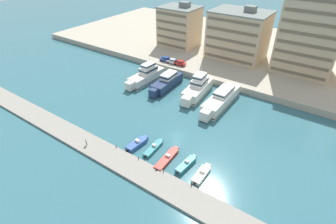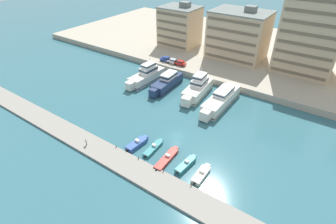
% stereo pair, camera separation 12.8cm
% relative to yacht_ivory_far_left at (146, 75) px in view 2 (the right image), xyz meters
% --- Properties ---
extents(ground_plane, '(400.00, 400.00, 0.00)m').
position_rel_yacht_ivory_far_left_xyz_m(ground_plane, '(24.18, -18.86, -2.15)').
color(ground_plane, '#336670').
extents(quay_promenade, '(180.00, 70.00, 2.02)m').
position_rel_yacht_ivory_far_left_xyz_m(quay_promenade, '(24.18, 45.30, -1.14)').
color(quay_promenade, '#ADA38E').
rests_on(quay_promenade, ground).
extents(pier_dock, '(120.00, 5.69, 0.51)m').
position_rel_yacht_ivory_far_left_xyz_m(pier_dock, '(24.18, -33.06, -1.89)').
color(pier_dock, gray).
rests_on(pier_dock, ground).
extents(yacht_ivory_far_left, '(5.12, 16.97, 7.78)m').
position_rel_yacht_ivory_far_left_xyz_m(yacht_ivory_far_left, '(0.00, 0.00, 0.00)').
color(yacht_ivory_far_left, silver).
rests_on(yacht_ivory_far_left, ground).
extents(yacht_navy_left, '(4.68, 16.23, 6.39)m').
position_rel_yacht_ivory_far_left_xyz_m(yacht_navy_left, '(8.02, 0.23, -0.32)').
color(yacht_navy_left, navy).
rests_on(yacht_navy_left, ground).
extents(yacht_ivory_mid_left, '(5.99, 16.80, 8.22)m').
position_rel_yacht_ivory_far_left_xyz_m(yacht_ivory_mid_left, '(18.39, 1.62, 0.14)').
color(yacht_ivory_mid_left, silver).
rests_on(yacht_ivory_mid_left, ground).
extents(yacht_ivory_center_left, '(4.50, 20.26, 6.34)m').
position_rel_yacht_ivory_far_left_xyz_m(yacht_ivory_center_left, '(26.77, 0.19, -0.28)').
color(yacht_ivory_center_left, silver).
rests_on(yacht_ivory_center_left, ground).
extents(motorboat_blue_far_left, '(2.38, 6.45, 1.60)m').
position_rel_yacht_ivory_far_left_xyz_m(motorboat_blue_far_left, '(18.56, -26.87, -1.59)').
color(motorboat_blue_far_left, '#33569E').
rests_on(motorboat_blue_far_left, ground).
extents(motorboat_teal_left, '(1.92, 6.95, 1.31)m').
position_rel_yacht_ivory_far_left_xyz_m(motorboat_teal_left, '(22.48, -25.80, -1.73)').
color(motorboat_teal_left, teal).
rests_on(motorboat_teal_left, ground).
extents(motorboat_red_mid_left, '(2.11, 8.43, 1.26)m').
position_rel_yacht_ivory_far_left_xyz_m(motorboat_red_mid_left, '(26.89, -26.85, -1.74)').
color(motorboat_red_mid_left, red).
rests_on(motorboat_red_mid_left, ground).
extents(motorboat_teal_center_left, '(2.01, 6.51, 1.52)m').
position_rel_yacht_ivory_far_left_xyz_m(motorboat_teal_center_left, '(31.27, -26.15, -1.60)').
color(motorboat_teal_center_left, teal).
rests_on(motorboat_teal_center_left, ground).
extents(motorboat_cream_center, '(1.94, 6.21, 1.32)m').
position_rel_yacht_ivory_far_left_xyz_m(motorboat_cream_center, '(35.16, -26.61, -1.71)').
color(motorboat_cream_center, beige).
rests_on(motorboat_cream_center, ground).
extents(car_blue_far_left, '(4.25, 2.24, 1.80)m').
position_rel_yacht_ivory_far_left_xyz_m(car_blue_far_left, '(-1.79, 13.58, 0.84)').
color(car_blue_far_left, '#28428E').
rests_on(car_blue_far_left, quay_promenade).
extents(car_silver_left, '(4.18, 2.08, 1.80)m').
position_rel_yacht_ivory_far_left_xyz_m(car_silver_left, '(1.55, 13.38, 0.84)').
color(car_silver_left, '#B7BCC1').
rests_on(car_silver_left, quay_promenade).
extents(car_red_mid_left, '(4.24, 2.21, 1.80)m').
position_rel_yacht_ivory_far_left_xyz_m(car_red_mid_left, '(4.61, 13.55, 0.84)').
color(car_red_mid_left, red).
rests_on(car_red_mid_left, quay_promenade).
extents(apartment_block_far_left, '(15.04, 12.77, 17.48)m').
position_rel_yacht_ivory_far_left_xyz_m(apartment_block_far_left, '(-7.39, 31.74, 7.68)').
color(apartment_block_far_left, '#C6AD89').
rests_on(apartment_block_far_left, quay_promenade).
extents(apartment_block_left, '(20.20, 15.06, 18.86)m').
position_rel_yacht_ivory_far_left_xyz_m(apartment_block_left, '(17.65, 32.40, 8.35)').
color(apartment_block_left, '#C6AD89').
rests_on(apartment_block_left, quay_promenade).
extents(apartment_block_mid_left, '(18.43, 13.46, 27.56)m').
position_rel_yacht_ivory_far_left_xyz_m(apartment_block_mid_left, '(41.03, 32.76, 12.71)').
color(apartment_block_mid_left, '#C6AD89').
rests_on(apartment_block_mid_left, quay_promenade).
extents(pedestrian_near_edge, '(0.66, 0.26, 1.71)m').
position_rel_yacht_ivory_far_left_xyz_m(pedestrian_near_edge, '(9.32, -33.66, -0.63)').
color(pedestrian_near_edge, '#7A6B56').
rests_on(pedestrian_near_edge, pier_dock).
extents(bollard_west, '(0.20, 0.20, 0.61)m').
position_rel_yacht_ivory_far_left_xyz_m(bollard_west, '(15.51, -30.46, -1.31)').
color(bollard_west, '#2D2D33').
rests_on(bollard_west, pier_dock).
extents(bollard_west_mid, '(0.20, 0.20, 0.61)m').
position_rel_yacht_ivory_far_left_xyz_m(bollard_west_mid, '(22.02, -30.46, -1.31)').
color(bollard_west_mid, '#2D2D33').
rests_on(bollard_west_mid, pier_dock).
extents(bollard_east_mid, '(0.20, 0.20, 0.61)m').
position_rel_yacht_ivory_far_left_xyz_m(bollard_east_mid, '(28.53, -30.46, -1.31)').
color(bollard_east_mid, '#2D2D33').
rests_on(bollard_east_mid, pier_dock).
extents(bollard_east, '(0.20, 0.20, 0.61)m').
position_rel_yacht_ivory_far_left_xyz_m(bollard_east, '(35.04, -30.46, -1.31)').
color(bollard_east, '#2D2D33').
rests_on(bollard_east, pier_dock).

